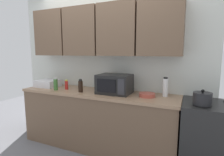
{
  "coord_description": "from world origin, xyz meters",
  "views": [
    {
      "loc": [
        1.31,
        -2.66,
        1.5
      ],
      "look_at": [
        0.24,
        -0.25,
        1.12
      ],
      "focal_mm": 28.53,
      "sensor_mm": 36.0,
      "label": 1
    }
  ],
  "objects_px": {
    "stove_range": "(214,140)",
    "microwave": "(115,84)",
    "bottle_soy_dark": "(81,86)",
    "bottle_white_jar": "(165,87)",
    "bottle_green_oil": "(56,84)",
    "bottle_red_sauce": "(67,85)",
    "bowl_ceramic_small": "(147,95)",
    "dish_rack": "(48,83)",
    "kettle": "(202,99)"
  },
  "relations": [
    {
      "from": "stove_range",
      "to": "bottle_soy_dark",
      "type": "relative_size",
      "value": 4.56
    },
    {
      "from": "stove_range",
      "to": "microwave",
      "type": "height_order",
      "value": "microwave"
    },
    {
      "from": "bowl_ceramic_small",
      "to": "bottle_green_oil",
      "type": "bearing_deg",
      "value": -173.7
    },
    {
      "from": "bottle_white_jar",
      "to": "bottle_soy_dark",
      "type": "bearing_deg",
      "value": -168.56
    },
    {
      "from": "kettle",
      "to": "microwave",
      "type": "xyz_separation_m",
      "value": [
        -1.15,
        0.17,
        0.06
      ]
    },
    {
      "from": "bottle_red_sauce",
      "to": "bottle_soy_dark",
      "type": "bearing_deg",
      "value": -14.25
    },
    {
      "from": "stove_range",
      "to": "kettle",
      "type": "distance_m",
      "value": 0.58
    },
    {
      "from": "bottle_soy_dark",
      "to": "bottle_white_jar",
      "type": "relative_size",
      "value": 0.75
    },
    {
      "from": "stove_range",
      "to": "bottle_red_sauce",
      "type": "xyz_separation_m",
      "value": [
        -2.15,
        -0.03,
        0.52
      ]
    },
    {
      "from": "kettle",
      "to": "stove_range",
      "type": "bearing_deg",
      "value": 39.47
    },
    {
      "from": "bottle_green_oil",
      "to": "dish_rack",
      "type": "bearing_deg",
      "value": 153.5
    },
    {
      "from": "microwave",
      "to": "stove_range",
      "type": "bearing_deg",
      "value": -1.35
    },
    {
      "from": "microwave",
      "to": "dish_rack",
      "type": "distance_m",
      "value": 1.28
    },
    {
      "from": "microwave",
      "to": "bottle_green_oil",
      "type": "distance_m",
      "value": 0.97
    },
    {
      "from": "stove_range",
      "to": "bowl_ceramic_small",
      "type": "bearing_deg",
      "value": 178.8
    },
    {
      "from": "bottle_soy_dark",
      "to": "bottle_white_jar",
      "type": "height_order",
      "value": "bottle_white_jar"
    },
    {
      "from": "dish_rack",
      "to": "bottle_white_jar",
      "type": "bearing_deg",
      "value": 3.34
    },
    {
      "from": "kettle",
      "to": "bottle_green_oil",
      "type": "distance_m",
      "value": 2.11
    },
    {
      "from": "kettle",
      "to": "bottle_white_jar",
      "type": "relative_size",
      "value": 0.75
    },
    {
      "from": "bottle_green_oil",
      "to": "kettle",
      "type": "bearing_deg",
      "value": 0.05
    },
    {
      "from": "dish_rack",
      "to": "stove_range",
      "type": "bearing_deg",
      "value": -0.44
    },
    {
      "from": "kettle",
      "to": "dish_rack",
      "type": "relative_size",
      "value": 0.53
    },
    {
      "from": "microwave",
      "to": "dish_rack",
      "type": "relative_size",
      "value": 1.26
    },
    {
      "from": "dish_rack",
      "to": "bottle_red_sauce",
      "type": "height_order",
      "value": "bottle_red_sauce"
    },
    {
      "from": "stove_range",
      "to": "bowl_ceramic_small",
      "type": "distance_m",
      "value": 0.96
    },
    {
      "from": "stove_range",
      "to": "bowl_ceramic_small",
      "type": "height_order",
      "value": "bowl_ceramic_small"
    },
    {
      "from": "kettle",
      "to": "bottle_soy_dark",
      "type": "distance_m",
      "value": 1.66
    },
    {
      "from": "kettle",
      "to": "microwave",
      "type": "height_order",
      "value": "microwave"
    },
    {
      "from": "bottle_red_sauce",
      "to": "bottle_green_oil",
      "type": "bearing_deg",
      "value": -136.34
    },
    {
      "from": "bottle_green_oil",
      "to": "bottle_white_jar",
      "type": "height_order",
      "value": "bottle_white_jar"
    },
    {
      "from": "kettle",
      "to": "bottle_green_oil",
      "type": "bearing_deg",
      "value": -179.95
    },
    {
      "from": "bottle_green_oil",
      "to": "bottle_red_sauce",
      "type": "distance_m",
      "value": 0.17
    },
    {
      "from": "kettle",
      "to": "microwave",
      "type": "relative_size",
      "value": 0.42
    },
    {
      "from": "microwave",
      "to": "bottle_soy_dark",
      "type": "height_order",
      "value": "microwave"
    },
    {
      "from": "bottle_white_jar",
      "to": "bowl_ceramic_small",
      "type": "bearing_deg",
      "value": -151.7
    },
    {
      "from": "bottle_green_oil",
      "to": "bottle_red_sauce",
      "type": "bearing_deg",
      "value": 43.66
    },
    {
      "from": "kettle",
      "to": "bottle_red_sauce",
      "type": "xyz_separation_m",
      "value": [
        -1.98,
        0.11,
        -0.01
      ]
    },
    {
      "from": "bottle_green_oil",
      "to": "bottle_red_sauce",
      "type": "height_order",
      "value": "bottle_green_oil"
    },
    {
      "from": "dish_rack",
      "to": "microwave",
      "type": "bearing_deg",
      "value": 0.5
    },
    {
      "from": "stove_range",
      "to": "bottle_white_jar",
      "type": "height_order",
      "value": "bottle_white_jar"
    },
    {
      "from": "microwave",
      "to": "bowl_ceramic_small",
      "type": "relative_size",
      "value": 2.21
    },
    {
      "from": "dish_rack",
      "to": "kettle",
      "type": "bearing_deg",
      "value": -3.77
    },
    {
      "from": "microwave",
      "to": "bottle_red_sauce",
      "type": "distance_m",
      "value": 0.84
    },
    {
      "from": "bottle_soy_dark",
      "to": "stove_range",
      "type": "bearing_deg",
      "value": 3.42
    },
    {
      "from": "kettle",
      "to": "bottle_red_sauce",
      "type": "bearing_deg",
      "value": 176.7
    },
    {
      "from": "dish_rack",
      "to": "bottle_green_oil",
      "type": "distance_m",
      "value": 0.36
    },
    {
      "from": "microwave",
      "to": "bottle_red_sauce",
      "type": "relative_size",
      "value": 3.06
    },
    {
      "from": "bowl_ceramic_small",
      "to": "bottle_soy_dark",
      "type": "bearing_deg",
      "value": -172.73
    },
    {
      "from": "bottle_soy_dark",
      "to": "kettle",
      "type": "bearing_deg",
      "value": -1.07
    },
    {
      "from": "microwave",
      "to": "bottle_white_jar",
      "type": "distance_m",
      "value": 0.72
    }
  ]
}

